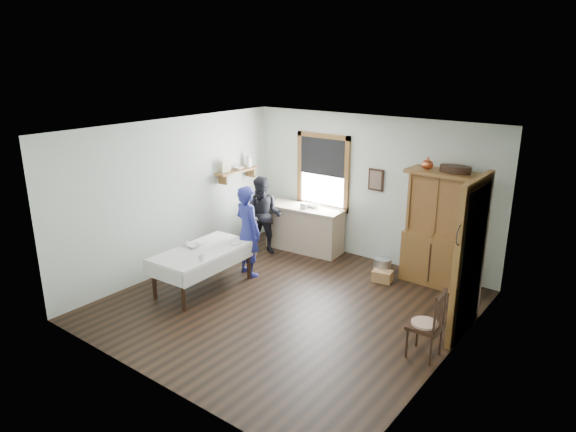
{
  "coord_description": "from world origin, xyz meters",
  "views": [
    {
      "loc": [
        4.35,
        -5.71,
        3.71
      ],
      "look_at": [
        -0.21,
        0.3,
        1.34
      ],
      "focal_mm": 32.0,
      "sensor_mm": 36.0,
      "label": 1
    }
  ],
  "objects_px": {
    "spindle_chair": "(425,323)",
    "figure_dark": "(264,218)",
    "dining_table": "(203,269)",
    "pail": "(382,267)",
    "wicker_basket": "(382,276)",
    "work_counter": "(305,228)",
    "china_hutch": "(438,229)",
    "woman_blue": "(248,234)"
  },
  "relations": [
    {
      "from": "work_counter",
      "to": "figure_dark",
      "type": "distance_m",
      "value": 0.85
    },
    {
      "from": "woman_blue",
      "to": "work_counter",
      "type": "bearing_deg",
      "value": -79.0
    },
    {
      "from": "spindle_chair",
      "to": "figure_dark",
      "type": "height_order",
      "value": "figure_dark"
    },
    {
      "from": "woman_blue",
      "to": "dining_table",
      "type": "bearing_deg",
      "value": 89.72
    },
    {
      "from": "pail",
      "to": "spindle_chair",
      "type": "bearing_deg",
      "value": -50.8
    },
    {
      "from": "woman_blue",
      "to": "china_hutch",
      "type": "bearing_deg",
      "value": -134.85
    },
    {
      "from": "china_hutch",
      "to": "dining_table",
      "type": "distance_m",
      "value": 3.93
    },
    {
      "from": "spindle_chair",
      "to": "woman_blue",
      "type": "distance_m",
      "value": 3.56
    },
    {
      "from": "china_hutch",
      "to": "woman_blue",
      "type": "height_order",
      "value": "china_hutch"
    },
    {
      "from": "spindle_chair",
      "to": "figure_dark",
      "type": "relative_size",
      "value": 0.67
    },
    {
      "from": "work_counter",
      "to": "woman_blue",
      "type": "height_order",
      "value": "woman_blue"
    },
    {
      "from": "wicker_basket",
      "to": "woman_blue",
      "type": "distance_m",
      "value": 2.42
    },
    {
      "from": "dining_table",
      "to": "figure_dark",
      "type": "relative_size",
      "value": 1.22
    },
    {
      "from": "china_hutch",
      "to": "work_counter",
      "type": "bearing_deg",
      "value": -176.41
    },
    {
      "from": "work_counter",
      "to": "figure_dark",
      "type": "bearing_deg",
      "value": -136.74
    },
    {
      "from": "woman_blue",
      "to": "figure_dark",
      "type": "height_order",
      "value": "woman_blue"
    },
    {
      "from": "spindle_chair",
      "to": "pail",
      "type": "height_order",
      "value": "spindle_chair"
    },
    {
      "from": "dining_table",
      "to": "pail",
      "type": "relative_size",
      "value": 5.19
    },
    {
      "from": "dining_table",
      "to": "spindle_chair",
      "type": "height_order",
      "value": "spindle_chair"
    },
    {
      "from": "china_hutch",
      "to": "dining_table",
      "type": "bearing_deg",
      "value": -137.52
    },
    {
      "from": "china_hutch",
      "to": "pail",
      "type": "xyz_separation_m",
      "value": [
        -0.82,
        -0.29,
        -0.8
      ]
    },
    {
      "from": "pail",
      "to": "china_hutch",
      "type": "bearing_deg",
      "value": 19.26
    },
    {
      "from": "work_counter",
      "to": "figure_dark",
      "type": "relative_size",
      "value": 1.11
    },
    {
      "from": "china_hutch",
      "to": "spindle_chair",
      "type": "distance_m",
      "value": 2.41
    },
    {
      "from": "work_counter",
      "to": "pail",
      "type": "xyz_separation_m",
      "value": [
        1.83,
        -0.22,
        -0.28
      ]
    },
    {
      "from": "pail",
      "to": "woman_blue",
      "type": "height_order",
      "value": "woman_blue"
    },
    {
      "from": "work_counter",
      "to": "dining_table",
      "type": "bearing_deg",
      "value": -101.96
    },
    {
      "from": "china_hutch",
      "to": "figure_dark",
      "type": "relative_size",
      "value": 1.38
    },
    {
      "from": "pail",
      "to": "wicker_basket",
      "type": "relative_size",
      "value": 1.0
    },
    {
      "from": "work_counter",
      "to": "china_hutch",
      "type": "height_order",
      "value": "china_hutch"
    },
    {
      "from": "work_counter",
      "to": "china_hutch",
      "type": "xyz_separation_m",
      "value": [
        2.65,
        0.07,
        0.52
      ]
    },
    {
      "from": "figure_dark",
      "to": "dining_table",
      "type": "bearing_deg",
      "value": -104.84
    },
    {
      "from": "woman_blue",
      "to": "figure_dark",
      "type": "bearing_deg",
      "value": -50.59
    },
    {
      "from": "spindle_chair",
      "to": "woman_blue",
      "type": "relative_size",
      "value": 0.63
    },
    {
      "from": "spindle_chair",
      "to": "woman_blue",
      "type": "xyz_separation_m",
      "value": [
        -3.5,
        0.59,
        0.27
      ]
    },
    {
      "from": "dining_table",
      "to": "pail",
      "type": "height_order",
      "value": "dining_table"
    },
    {
      "from": "spindle_chair",
      "to": "china_hutch",
      "type": "bearing_deg",
      "value": 106.78
    },
    {
      "from": "wicker_basket",
      "to": "pail",
      "type": "bearing_deg",
      "value": 117.95
    },
    {
      "from": "spindle_chair",
      "to": "wicker_basket",
      "type": "bearing_deg",
      "value": 128.17
    },
    {
      "from": "woman_blue",
      "to": "pail",
      "type": "bearing_deg",
      "value": -130.55
    },
    {
      "from": "wicker_basket",
      "to": "work_counter",
      "type": "bearing_deg",
      "value": 167.69
    },
    {
      "from": "china_hutch",
      "to": "dining_table",
      "type": "height_order",
      "value": "china_hutch"
    }
  ]
}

